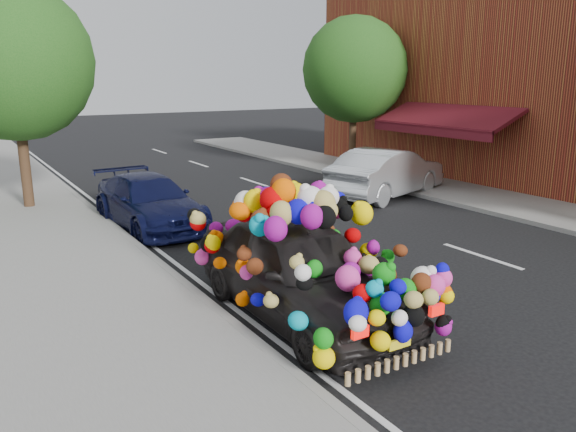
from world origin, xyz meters
name	(u,v)px	position (x,y,z in m)	size (l,w,h in m)	color
ground	(343,290)	(0.00, 0.00, 0.00)	(100.00, 100.00, 0.00)	black
sidewalk	(91,347)	(-4.30, 0.00, 0.06)	(4.00, 60.00, 0.12)	gray
kerb	(222,315)	(-2.35, 0.00, 0.07)	(0.15, 60.00, 0.13)	gray
footpath_far	(504,202)	(8.20, 3.00, 0.06)	(3.00, 40.00, 0.12)	gray
lane_markings	(481,256)	(3.60, 0.00, 0.01)	(6.00, 50.00, 0.01)	silver
tree_near_sidewalk	(13,62)	(-3.80, 9.50, 4.02)	(4.20, 4.20, 6.13)	#332114
tree_far_b	(354,70)	(8.00, 10.00, 3.89)	(4.00, 4.00, 5.90)	#332114
plush_art_car	(301,247)	(-1.23, -0.50, 1.11)	(2.20, 4.68, 2.17)	black
navy_sedan	(149,201)	(-1.47, 6.03, 0.63)	(1.76, 4.32, 1.26)	black
silver_hatchback	(387,173)	(5.93, 5.61, 0.76)	(1.60, 4.58, 1.51)	silver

